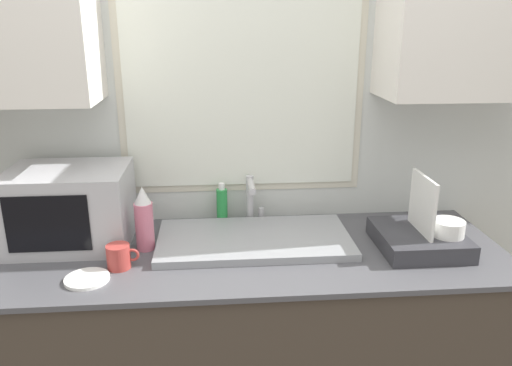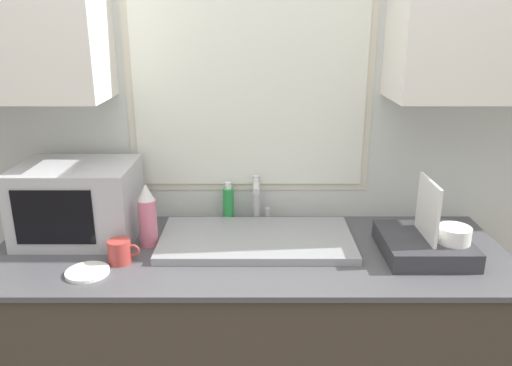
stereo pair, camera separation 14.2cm
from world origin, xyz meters
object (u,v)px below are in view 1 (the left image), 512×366
(faucet, at_px, (251,196))
(spray_bottle, at_px, (144,220))
(soap_bottle, at_px, (222,205))
(mug_near_sink, at_px, (119,257))
(microwave, at_px, (70,207))
(dish_rack, at_px, (422,236))

(faucet, height_order, spray_bottle, spray_bottle)
(faucet, distance_m, spray_bottle, 0.48)
(soap_bottle, bearing_deg, mug_near_sink, -133.55)
(spray_bottle, relative_size, mug_near_sink, 2.19)
(microwave, bearing_deg, spray_bottle, -15.90)
(soap_bottle, xyz_separation_m, mug_near_sink, (-0.37, -0.39, -0.04))
(faucet, relative_size, microwave, 0.46)
(soap_bottle, height_order, mug_near_sink, soap_bottle)
(soap_bottle, bearing_deg, dish_rack, -22.99)
(spray_bottle, bearing_deg, dish_rack, -4.42)
(dish_rack, relative_size, mug_near_sink, 2.88)
(faucet, xyz_separation_m, spray_bottle, (-0.43, -0.22, -0.00))
(microwave, relative_size, spray_bottle, 1.79)
(dish_rack, height_order, spray_bottle, dish_rack)
(dish_rack, distance_m, mug_near_sink, 1.14)
(microwave, height_order, soap_bottle, microwave)
(spray_bottle, distance_m, mug_near_sink, 0.18)
(dish_rack, bearing_deg, microwave, 173.04)
(soap_bottle, distance_m, mug_near_sink, 0.54)
(faucet, bearing_deg, soap_bottle, 170.89)
(soap_bottle, bearing_deg, microwave, -165.02)
(dish_rack, height_order, mug_near_sink, dish_rack)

